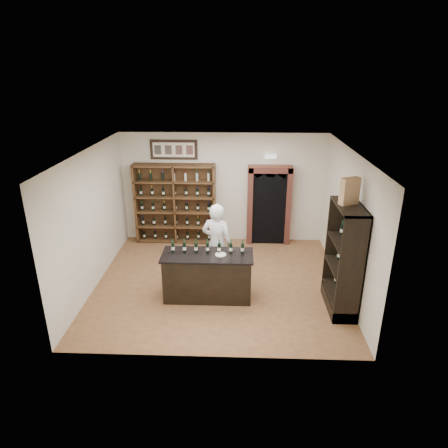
{
  "coord_description": "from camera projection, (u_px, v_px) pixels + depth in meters",
  "views": [
    {
      "loc": [
        0.43,
        -7.96,
        4.59
      ],
      "look_at": [
        0.11,
        0.3,
        1.32
      ],
      "focal_mm": 32.0,
      "sensor_mm": 36.0,
      "label": 1
    }
  ],
  "objects": [
    {
      "name": "counter_bottle_1",
      "position": [
        184.0,
        248.0,
        8.24
      ],
      "size": [
        0.07,
        0.07,
        0.3
      ],
      "color": "black",
      "rests_on": "tasting_counter"
    },
    {
      "name": "wine_crate",
      "position": [
        350.0,
        191.0,
        7.34
      ],
      "size": [
        0.39,
        0.28,
        0.51
      ],
      "primitive_type": "cube",
      "rotation": [
        0.0,
        0.0,
        0.43
      ],
      "color": "tan",
      "rests_on": "side_cabinet"
    },
    {
      "name": "wall_left",
      "position": [
        92.0,
        220.0,
        8.65
      ],
      "size": [
        0.04,
        5.0,
        3.0
      ],
      "primitive_type": "cube",
      "color": "white",
      "rests_on": "ground"
    },
    {
      "name": "ceiling",
      "position": [
        218.0,
        152.0,
        8.0
      ],
      "size": [
        5.5,
        5.5,
        0.0
      ],
      "primitive_type": "plane",
      "rotation": [
        3.14,
        0.0,
        0.0
      ],
      "color": "white",
      "rests_on": "wall_back"
    },
    {
      "name": "framed_picture",
      "position": [
        174.0,
        150.0,
        10.5
      ],
      "size": [
        1.25,
        0.04,
        0.52
      ],
      "primitive_type": "cube",
      "color": "black",
      "rests_on": "wall_back"
    },
    {
      "name": "side_cabinet",
      "position": [
        343.0,
        274.0,
        7.9
      ],
      "size": [
        0.48,
        1.2,
        2.2
      ],
      "color": "black",
      "rests_on": "ground"
    },
    {
      "name": "wall_right",
      "position": [
        348.0,
        223.0,
        8.45
      ],
      "size": [
        0.04,
        5.0,
        3.0
      ],
      "primitive_type": "cube",
      "color": "white",
      "rests_on": "ground"
    },
    {
      "name": "wine_shelf",
      "position": [
        175.0,
        203.0,
        10.91
      ],
      "size": [
        2.2,
        0.38,
        2.2
      ],
      "color": "#53341C",
      "rests_on": "ground"
    },
    {
      "name": "counter_bottle_0",
      "position": [
        173.0,
        247.0,
        8.25
      ],
      "size": [
        0.07,
        0.07,
        0.3
      ],
      "color": "black",
      "rests_on": "tasting_counter"
    },
    {
      "name": "wall_back",
      "position": [
        223.0,
        188.0,
        10.87
      ],
      "size": [
        5.5,
        0.04,
        3.0
      ],
      "primitive_type": "cube",
      "color": "white",
      "rests_on": "ground"
    },
    {
      "name": "counter_bottle_5",
      "position": [
        231.0,
        248.0,
        8.2
      ],
      "size": [
        0.07,
        0.07,
        0.3
      ],
      "color": "black",
      "rests_on": "tasting_counter"
    },
    {
      "name": "counter_bottle_3",
      "position": [
        208.0,
        248.0,
        8.22
      ],
      "size": [
        0.07,
        0.07,
        0.3
      ],
      "color": "black",
      "rests_on": "tasting_counter"
    },
    {
      "name": "floor",
      "position": [
        219.0,
        282.0,
        9.1
      ],
      "size": [
        5.5,
        5.5,
        0.0
      ],
      "primitive_type": "plane",
      "color": "#99643D",
      "rests_on": "ground"
    },
    {
      "name": "arched_doorway",
      "position": [
        269.0,
        203.0,
        10.8
      ],
      "size": [
        1.17,
        0.35,
        2.17
      ],
      "color": "black",
      "rests_on": "ground"
    },
    {
      "name": "counter_bottle_6",
      "position": [
        242.0,
        248.0,
        8.19
      ],
      "size": [
        0.07,
        0.07,
        0.3
      ],
      "color": "black",
      "rests_on": "tasting_counter"
    },
    {
      "name": "emergency_light",
      "position": [
        271.0,
        156.0,
        10.42
      ],
      "size": [
        0.3,
        0.1,
        0.1
      ],
      "primitive_type": "cube",
      "color": "white",
      "rests_on": "wall_back"
    },
    {
      "name": "shopkeeper",
      "position": [
        217.0,
        244.0,
        8.81
      ],
      "size": [
        0.78,
        0.63,
        1.88
      ],
      "primitive_type": "imported",
      "rotation": [
        0.0,
        0.0,
        2.85
      ],
      "color": "white",
      "rests_on": "ground"
    },
    {
      "name": "counter_bottle_4",
      "position": [
        219.0,
        248.0,
        8.21
      ],
      "size": [
        0.07,
        0.07,
        0.3
      ],
      "color": "black",
      "rests_on": "tasting_counter"
    },
    {
      "name": "counter_bottle_2",
      "position": [
        196.0,
        248.0,
        8.23
      ],
      "size": [
        0.07,
        0.07,
        0.3
      ],
      "color": "black",
      "rests_on": "tasting_counter"
    },
    {
      "name": "tasting_counter",
      "position": [
        208.0,
        276.0,
        8.37
      ],
      "size": [
        1.88,
        0.78,
        1.0
      ],
      "color": "black",
      "rests_on": "ground"
    },
    {
      "name": "plate",
      "position": [
        221.0,
        255.0,
        8.15
      ],
      "size": [
        0.23,
        0.23,
        0.02
      ],
      "primitive_type": "cylinder",
      "color": "white",
      "rests_on": "tasting_counter"
    }
  ]
}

